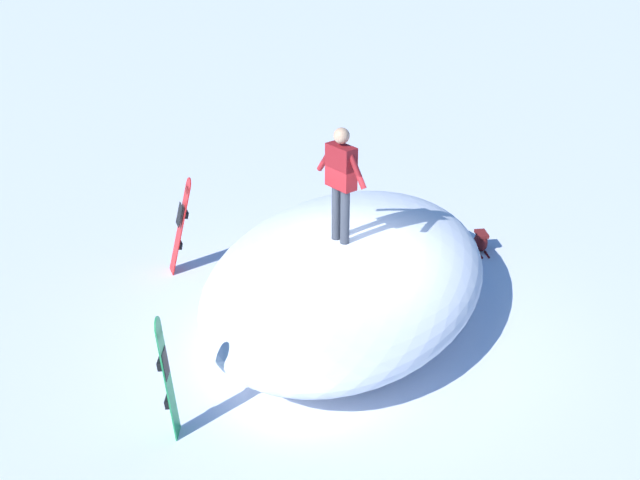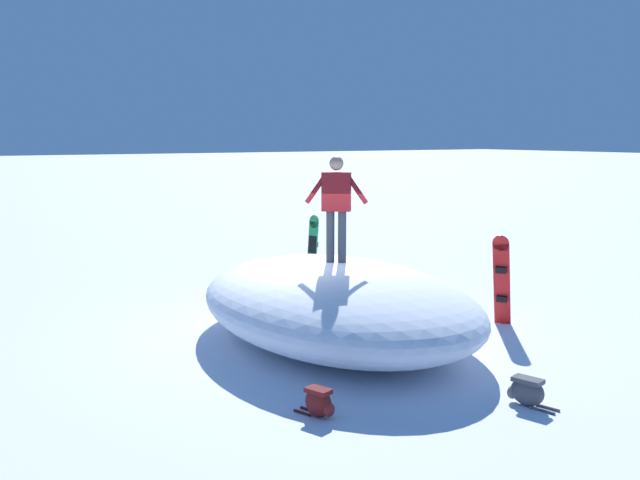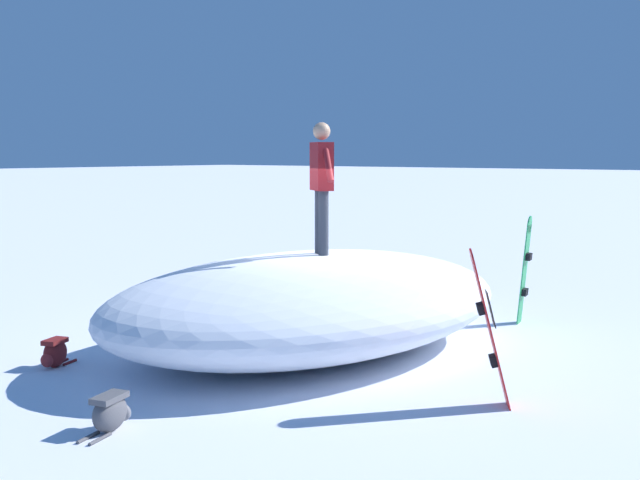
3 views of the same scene
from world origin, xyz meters
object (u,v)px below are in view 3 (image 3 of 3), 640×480
snowboard_secondary_upright (525,268)px  backpack_far (111,412)px  snowboard_primary_upright (488,325)px  backpack_near (55,353)px  snowboarder_standing (322,178)px

snowboard_secondary_upright → backpack_far: 7.35m
snowboard_primary_upright → backpack_near: size_ratio=2.90×
backpack_near → snowboard_primary_upright: bearing=21.0°
snowboard_secondary_upright → snowboard_primary_upright: bearing=-71.0°
snowboarder_standing → backpack_far: snowboarder_standing is taller
backpack_near → backpack_far: bearing=-23.0°
backpack_near → backpack_far: (2.50, -1.06, 0.00)m
backpack_near → snowboard_secondary_upright: bearing=60.0°
snowboard_secondary_upright → backpack_far: bearing=-98.4°
snowboarder_standing → snowboard_primary_upright: bearing=-17.3°
snowboarder_standing → backpack_near: bearing=-125.9°
snowboard_secondary_upright → backpack_near: bearing=-120.0°
snowboarder_standing → snowboard_secondary_upright: bearing=65.7°
snowboard_primary_upright → backpack_far: 3.98m
snowboarder_standing → snowboard_primary_upright: size_ratio=1.05×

